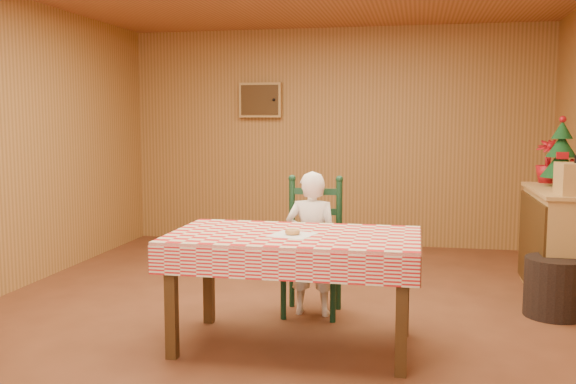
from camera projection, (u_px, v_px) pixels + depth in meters
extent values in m
plane|color=brown|center=(283.00, 317.00, 4.97)|extent=(6.00, 6.00, 0.00)
cube|color=#A6743B|center=(334.00, 137.00, 7.74)|extent=(5.00, 0.10, 2.60)
cube|color=tan|center=(260.00, 100.00, 7.81)|extent=(0.52, 0.08, 0.42)
cube|color=#452B12|center=(260.00, 100.00, 7.76)|extent=(0.46, 0.02, 0.36)
sphere|color=black|center=(274.00, 100.00, 7.71)|extent=(0.04, 0.04, 0.04)
cube|color=#452B12|center=(294.00, 241.00, 4.24)|extent=(1.60, 0.90, 0.06)
cube|color=#452B12|center=(172.00, 306.00, 4.07)|extent=(0.07, 0.07, 0.69)
cube|color=#452B12|center=(402.00, 320.00, 3.78)|extent=(0.07, 0.07, 0.69)
cube|color=#452B12|center=(209.00, 278.00, 4.79)|extent=(0.07, 0.07, 0.69)
cube|color=#452B12|center=(404.00, 288.00, 4.50)|extent=(0.07, 0.07, 0.69)
cube|color=red|center=(294.00, 235.00, 4.24)|extent=(1.64, 0.94, 0.02)
cube|color=red|center=(279.00, 266.00, 3.79)|extent=(1.64, 0.02, 0.18)
cube|color=red|center=(306.00, 237.00, 4.70)|extent=(1.64, 0.02, 0.18)
cube|color=#305C2A|center=(177.00, 245.00, 4.41)|extent=(0.02, 0.94, 0.18)
cube|color=#305C2A|center=(420.00, 255.00, 4.08)|extent=(0.02, 0.94, 0.18)
cube|color=black|center=(312.00, 260.00, 4.98)|extent=(0.44, 0.40, 0.04)
cylinder|color=black|center=(283.00, 293.00, 4.88)|extent=(0.04, 0.04, 0.41)
cylinder|color=black|center=(333.00, 296.00, 4.81)|extent=(0.04, 0.04, 0.41)
cylinder|color=black|center=(292.00, 282.00, 5.21)|extent=(0.04, 0.04, 0.41)
cylinder|color=black|center=(338.00, 284.00, 5.14)|extent=(0.04, 0.04, 0.41)
cylinder|color=black|center=(292.00, 216.00, 5.15)|extent=(0.05, 0.05, 0.60)
sphere|color=black|center=(292.00, 178.00, 5.12)|extent=(0.06, 0.06, 0.06)
cylinder|color=black|center=(339.00, 217.00, 5.08)|extent=(0.05, 0.05, 0.60)
sphere|color=black|center=(339.00, 179.00, 5.04)|extent=(0.06, 0.06, 0.06)
cube|color=black|center=(315.00, 231.00, 5.13)|extent=(0.38, 0.03, 0.05)
cube|color=black|center=(315.00, 211.00, 5.11)|extent=(0.38, 0.03, 0.05)
cube|color=black|center=(315.00, 191.00, 5.09)|extent=(0.38, 0.03, 0.05)
imported|color=white|center=(312.00, 243.00, 4.97)|extent=(0.41, 0.27, 1.12)
cube|color=white|center=(292.00, 235.00, 4.19)|extent=(0.32, 0.32, 0.00)
torus|color=#C08844|center=(292.00, 232.00, 4.18)|extent=(0.13, 0.13, 0.03)
cube|color=tan|center=(563.00, 245.00, 5.49)|extent=(0.50, 1.20, 0.90)
cube|color=tan|center=(566.00, 191.00, 5.44)|extent=(0.54, 1.24, 0.03)
cube|color=#452B12|center=(531.00, 244.00, 5.54)|extent=(0.02, 1.20, 0.80)
cylinder|color=#452B12|center=(560.00, 182.00, 5.67)|extent=(0.04, 0.04, 0.08)
cone|color=#0C3517|center=(561.00, 164.00, 5.65)|extent=(0.34, 0.34, 0.24)
cone|color=#0C3517|center=(562.00, 146.00, 5.64)|extent=(0.26, 0.26, 0.20)
cone|color=#0C3517|center=(562.00, 130.00, 5.62)|extent=(0.18, 0.18, 0.16)
sphere|color=maroon|center=(563.00, 119.00, 5.61)|extent=(0.06, 0.06, 0.06)
cube|color=maroon|center=(562.00, 156.00, 5.50)|extent=(0.10, 0.02, 0.06)
sphere|color=maroon|center=(572.00, 161.00, 5.58)|extent=(0.04, 0.04, 0.04)
sphere|color=maroon|center=(552.00, 152.00, 5.71)|extent=(0.04, 0.04, 0.04)
sphere|color=maroon|center=(564.00, 141.00, 5.71)|extent=(0.04, 0.04, 0.04)
imported|color=maroon|center=(548.00, 161.00, 5.96)|extent=(0.27, 0.27, 0.40)
cylinder|color=black|center=(555.00, 287.00, 4.96)|extent=(0.50, 0.50, 0.46)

